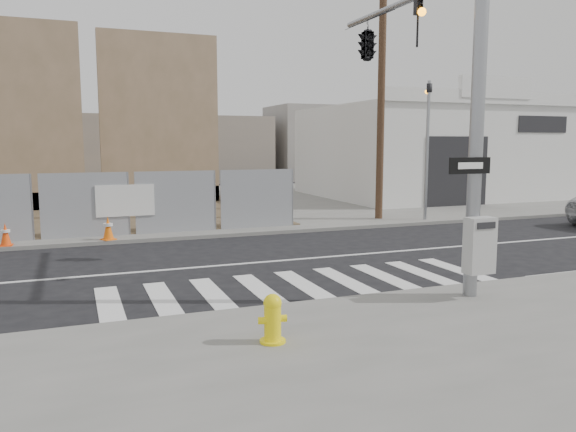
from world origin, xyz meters
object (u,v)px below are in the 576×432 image
object	(u,v)px
auto_shop	(429,152)
signal_pole	(398,65)
traffic_cone_c	(6,235)
traffic_cone_d	(108,228)
fire_hydrant	(273,319)

from	to	relation	value
auto_shop	signal_pole	bearing A→B (deg)	-127.46
traffic_cone_c	traffic_cone_d	distance (m)	2.79
signal_pole	traffic_cone_d	xyz separation A→B (m)	(-6.09, 6.27, -4.31)
signal_pole	auto_shop	size ratio (longest dim) A/B	0.58
fire_hydrant	traffic_cone_d	bearing A→B (deg)	116.32
fire_hydrant	traffic_cone_d	world-z (taller)	fire_hydrant
fire_hydrant	auto_shop	bearing A→B (deg)	66.56
fire_hydrant	traffic_cone_c	xyz separation A→B (m)	(-4.48, 10.07, -0.04)
auto_shop	traffic_cone_c	size ratio (longest dim) A/B	18.18
auto_shop	fire_hydrant	xyz separation A→B (m)	(-15.90, -18.81, -2.06)
traffic_cone_c	traffic_cone_d	size ratio (longest dim) A/B	0.92
auto_shop	fire_hydrant	bearing A→B (deg)	-130.20
signal_pole	fire_hydrant	size ratio (longest dim) A/B	9.61
traffic_cone_d	auto_shop	bearing A→B (deg)	26.43
signal_pole	fire_hydrant	bearing A→B (deg)	-139.12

